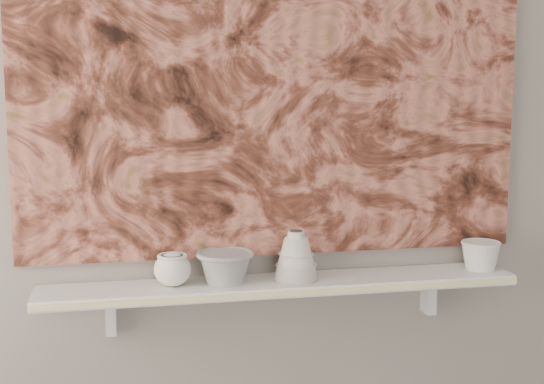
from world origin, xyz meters
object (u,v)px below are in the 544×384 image
object	(u,v)px
bell_vessel	(296,255)
cup_cream	(172,269)
bowl_white	(481,255)
painting	(276,69)
bowl_grey	(225,267)
shelf	(281,285)

from	to	relation	value
bell_vessel	cup_cream	bearing A→B (deg)	180.00
bell_vessel	bowl_white	world-z (taller)	bell_vessel
painting	bell_vessel	xyz separation A→B (m)	(0.04, -0.08, -0.54)
cup_cream	bell_vessel	world-z (taller)	bell_vessel
bowl_grey	painting	bearing A→B (deg)	26.09
painting	bowl_white	bearing A→B (deg)	-7.30
shelf	painting	bearing A→B (deg)	90.00
shelf	bowl_grey	distance (m)	0.18
painting	cup_cream	distance (m)	0.65
bowl_grey	bell_vessel	distance (m)	0.21
cup_cream	bowl_white	xyz separation A→B (m)	(0.94, 0.00, -0.00)
cup_cream	bowl_white	world-z (taller)	cup_cream
painting	bell_vessel	bearing A→B (deg)	-61.10
cup_cream	bell_vessel	distance (m)	0.36
shelf	bowl_grey	bearing A→B (deg)	180.00
bowl_grey	bowl_white	distance (m)	0.79
shelf	bell_vessel	distance (m)	0.10
painting	bowl_white	distance (m)	0.85
painting	bowl_grey	size ratio (longest dim) A/B	9.07
bell_vessel	bowl_white	size ratio (longest dim) A/B	1.18
bowl_grey	bell_vessel	size ratio (longest dim) A/B	1.15
shelf	bowl_grey	world-z (taller)	bowl_grey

